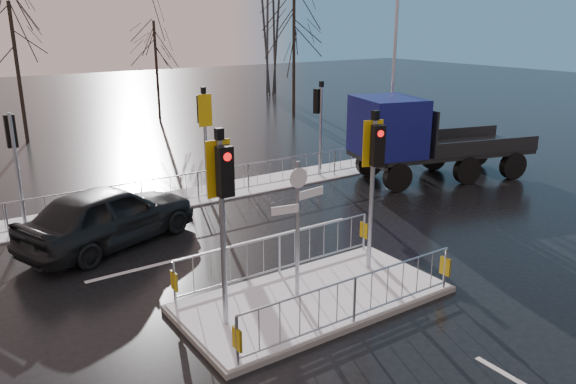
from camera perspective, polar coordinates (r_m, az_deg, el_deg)
ground at (r=12.82m, az=2.58°, el=-10.97°), size 120.00×120.00×0.00m
snow_verge at (r=19.84m, az=-12.40°, el=-0.94°), size 30.00×2.00×0.04m
lane_markings at (r=12.59m, az=3.50°, el=-11.54°), size 8.00×11.38×0.01m
traffic_island at (r=12.64m, az=2.53°, el=-9.40°), size 6.00×3.04×4.15m
far_kerb_fixtures at (r=19.21m, az=-11.21°, el=1.66°), size 18.00×0.65×3.83m
car_far_lane at (r=16.26m, az=-17.72°, el=-2.26°), size 5.48×3.71×1.73m
flatbed_truck at (r=22.03m, az=12.31°, el=5.51°), size 7.50×4.30×3.28m
tree_far_a at (r=31.43m, az=-26.05°, el=13.25°), size 3.75×3.75×7.08m
tree_far_b at (r=35.48m, az=-13.31°, el=13.69°), size 3.25×3.25×6.14m
tree_far_c at (r=36.55m, az=0.61°, el=15.73°), size 4.00×4.00×7.55m
street_lamp_right at (r=24.74m, az=10.87°, el=13.02°), size 1.25×0.18×8.00m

